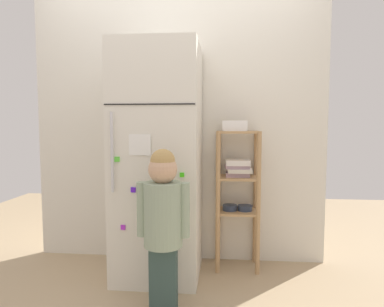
# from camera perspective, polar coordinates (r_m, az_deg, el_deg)

# --- Properties ---
(ground_plane) EXTENTS (6.00, 6.00, 0.00)m
(ground_plane) POSITION_cam_1_polar(r_m,az_deg,el_deg) (2.91, -3.31, -19.49)
(ground_plane) COLOR tan
(kitchen_wall_back) EXTENTS (2.55, 0.03, 2.31)m
(kitchen_wall_back) POSITION_cam_1_polar(r_m,az_deg,el_deg) (3.02, -2.35, 4.02)
(kitchen_wall_back) COLOR silver
(kitchen_wall_back) RESTS_ON ground
(refrigerator) EXTENTS (0.65, 0.68, 1.81)m
(refrigerator) POSITION_cam_1_polar(r_m,az_deg,el_deg) (2.70, -5.60, -1.40)
(refrigerator) COLOR silver
(refrigerator) RESTS_ON ground
(child_standing) EXTENTS (0.34, 0.25, 1.05)m
(child_standing) POSITION_cam_1_polar(r_m,az_deg,el_deg) (2.20, -4.82, -9.99)
(child_standing) COLOR #314643
(child_standing) RESTS_ON ground
(pantry_shelf_unit) EXTENTS (0.35, 0.28, 1.15)m
(pantry_shelf_unit) POSITION_cam_1_polar(r_m,az_deg,el_deg) (2.86, 7.61, -5.19)
(pantry_shelf_unit) COLOR tan
(pantry_shelf_unit) RESTS_ON ground
(fruit_bin) EXTENTS (0.20, 0.15, 0.08)m
(fruit_bin) POSITION_cam_1_polar(r_m,az_deg,el_deg) (2.81, 7.21, 4.46)
(fruit_bin) COLOR white
(fruit_bin) RESTS_ON pantry_shelf_unit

